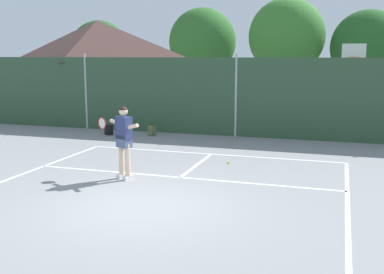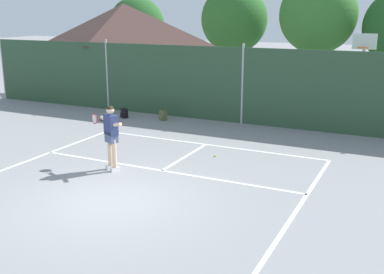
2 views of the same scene
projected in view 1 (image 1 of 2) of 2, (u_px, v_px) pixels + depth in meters
name	position (u px, v px, depth m)	size (l,w,h in m)	color
ground_plane	(141.00, 207.00, 9.73)	(120.00, 120.00, 0.00)	gray
court_markings	(153.00, 198.00, 10.34)	(8.30, 11.10, 0.01)	white
chainlink_fence	(236.00, 97.00, 17.91)	(26.09, 0.09, 3.17)	#2D4C33
basketball_hoop	(352.00, 76.00, 18.37)	(0.90, 0.67, 3.55)	#9E9EA3
clubhouse_building	(99.00, 68.00, 23.00)	(7.32, 4.70, 4.77)	silver
treeline_backdrop	(300.00, 42.00, 27.46)	(27.16, 4.40, 6.59)	brown
tennis_player	(124.00, 136.00, 11.75)	(1.37, 0.55, 1.85)	silver
tennis_ball	(228.00, 163.00, 13.57)	(0.07, 0.07, 0.07)	#CCE033
backpack_black	(109.00, 130.00, 18.43)	(0.32, 0.30, 0.46)	black
backpack_olive	(152.00, 131.00, 18.25)	(0.32, 0.30, 0.46)	#566038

